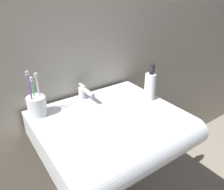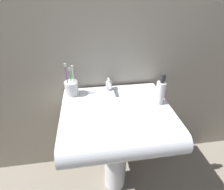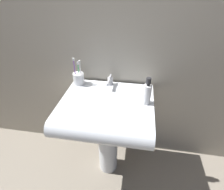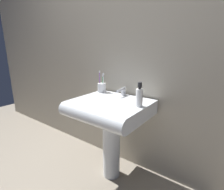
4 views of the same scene
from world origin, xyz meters
TOP-DOWN VIEW (x-y plane):
  - ground_plane at (0.00, 0.00)m, footprint 6.00×6.00m
  - wall_back at (0.00, 0.30)m, footprint 5.00×0.05m
  - sink_pedestal at (0.00, 0.00)m, footprint 0.16×0.16m
  - sink_basin at (0.00, -0.05)m, footprint 0.63×0.57m
  - faucet at (-0.01, 0.19)m, footprint 0.04×0.14m
  - toothbrush_cup at (-0.26, 0.18)m, footprint 0.08×0.08m
  - soap_bottle at (0.26, 0.01)m, footprint 0.05×0.05m

SIDE VIEW (x-z plane):
  - ground_plane at x=0.00m, z-range 0.00..0.00m
  - sink_pedestal at x=0.00m, z-range 0.00..0.62m
  - sink_basin at x=0.00m, z-range 0.62..0.75m
  - faucet at x=-0.01m, z-range 0.75..0.82m
  - toothbrush_cup at x=-0.26m, z-range 0.68..0.90m
  - soap_bottle at x=0.26m, z-range 0.73..0.92m
  - wall_back at x=0.00m, z-range 0.00..2.40m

